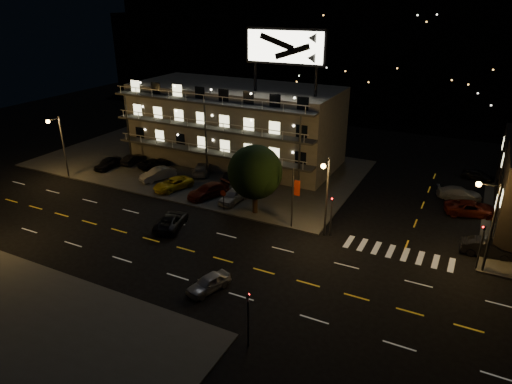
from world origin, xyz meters
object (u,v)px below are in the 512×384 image
at_px(tree, 255,173).
at_px(lot_car_2, 173,184).
at_px(road_car_west, 171,221).
at_px(side_car_0, 488,248).
at_px(road_car_east, 209,283).
at_px(lot_car_4, 233,196).
at_px(lot_car_7, 203,168).

xyz_separation_m(tree, lot_car_2, (-11.58, 1.22, -3.74)).
xyz_separation_m(tree, road_car_west, (-6.00, -6.64, -3.87)).
bearing_deg(tree, lot_car_2, 173.98).
height_order(tree, side_car_0, tree).
bearing_deg(road_car_east, road_car_west, 158.75).
bearing_deg(road_car_east, tree, 120.28).
height_order(lot_car_4, road_car_east, lot_car_4).
xyz_separation_m(tree, side_car_0, (22.54, 1.72, -3.82)).
distance_m(tree, lot_car_4, 5.19).
bearing_deg(road_car_west, lot_car_2, -71.08).
relative_size(lot_car_4, lot_car_7, 0.87).
bearing_deg(lot_car_2, road_car_west, -35.29).
distance_m(lot_car_2, lot_car_7, 6.07).
distance_m(lot_car_2, road_car_west, 9.64).
bearing_deg(tree, road_car_east, -77.59).
relative_size(tree, road_car_west, 1.46).
xyz_separation_m(lot_car_7, road_car_east, (14.44, -21.32, -0.22)).
bearing_deg(road_car_west, tree, -148.53).
bearing_deg(lot_car_4, lot_car_2, -176.64).
bearing_deg(lot_car_2, road_car_east, -26.77).
height_order(lot_car_7, side_car_0, lot_car_7).
xyz_separation_m(side_car_0, road_car_east, (-19.45, -15.75, -0.11)).
height_order(lot_car_2, road_car_west, lot_car_2).
xyz_separation_m(lot_car_4, lot_car_7, (-7.95, 5.99, -0.01)).
xyz_separation_m(side_car_0, road_car_west, (-28.54, -8.36, -0.05)).
distance_m(lot_car_2, lot_car_4, 8.18).
relative_size(tree, road_car_east, 1.97).
relative_size(lot_car_2, side_car_0, 1.07).
bearing_deg(tree, road_car_west, -132.10).
relative_size(tree, lot_car_7, 1.51).
height_order(road_car_east, road_car_west, road_car_west).
bearing_deg(lot_car_7, lot_car_4, 121.97).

